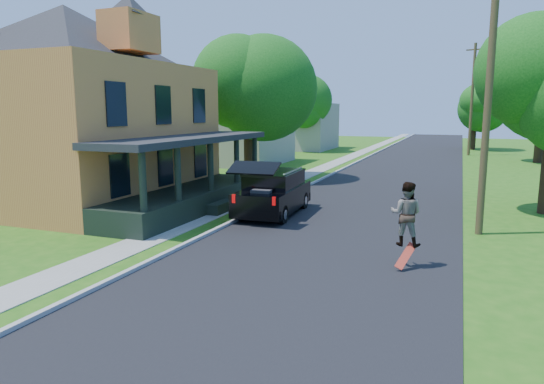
% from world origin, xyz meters
% --- Properties ---
extents(ground, '(140.00, 140.00, 0.00)m').
position_xyz_m(ground, '(0.00, 0.00, 0.00)').
color(ground, '#256013').
rests_on(ground, ground).
extents(street, '(8.00, 120.00, 0.02)m').
position_xyz_m(street, '(0.00, 20.00, 0.00)').
color(street, black).
rests_on(street, ground).
extents(curb, '(0.15, 120.00, 0.12)m').
position_xyz_m(curb, '(-4.05, 20.00, 0.00)').
color(curb, '#A5A49F').
rests_on(curb, ground).
extents(sidewalk, '(1.30, 120.00, 0.03)m').
position_xyz_m(sidewalk, '(-5.60, 20.00, 0.00)').
color(sidewalk, gray).
rests_on(sidewalk, ground).
extents(front_walk, '(6.50, 1.20, 0.03)m').
position_xyz_m(front_walk, '(-9.50, 6.00, 0.00)').
color(front_walk, gray).
rests_on(front_walk, ground).
extents(main_house, '(15.56, 15.56, 10.10)m').
position_xyz_m(main_house, '(-12.80, 5.99, 4.92)').
color(main_house, '#E68D43').
rests_on(main_house, ground).
extents(neighbor_house_mid, '(12.78, 12.78, 8.30)m').
position_xyz_m(neighbor_house_mid, '(-13.50, 24.00, 4.19)').
color(neighbor_house_mid, gray).
rests_on(neighbor_house_mid, ground).
extents(neighbor_house_far, '(12.78, 12.78, 8.30)m').
position_xyz_m(neighbor_house_far, '(-13.50, 40.00, 4.19)').
color(neighbor_house_far, gray).
rests_on(neighbor_house_far, ground).
extents(black_suv, '(2.16, 5.11, 2.34)m').
position_xyz_m(black_suv, '(-3.20, 6.46, 0.90)').
color(black_suv, black).
rests_on(black_suv, ground).
extents(skateboarder, '(0.88, 0.71, 1.73)m').
position_xyz_m(skateboarder, '(2.50, 1.50, 1.45)').
color(skateboarder, black).
rests_on(skateboarder, ground).
extents(skateboard, '(0.51, 0.57, 0.66)m').
position_xyz_m(skateboard, '(2.57, 1.17, 0.36)').
color(skateboard, '#AE210E').
rests_on(skateboard, ground).
extents(tree_left_mid, '(8.19, 7.95, 9.26)m').
position_xyz_m(tree_left_mid, '(-8.43, 15.70, 5.79)').
color(tree_left_mid, black).
rests_on(tree_left_mid, ground).
extents(tree_left_far, '(6.22, 5.98, 7.72)m').
position_xyz_m(tree_left_far, '(-11.04, 36.88, 5.09)').
color(tree_left_far, black).
rests_on(tree_left_far, ground).
extents(tree_right_mid, '(7.71, 7.94, 9.84)m').
position_xyz_m(tree_right_mid, '(9.65, 33.07, 6.55)').
color(tree_right_mid, black).
rests_on(tree_right_mid, ground).
extents(tree_right_far, '(6.22, 6.37, 7.77)m').
position_xyz_m(tree_right_far, '(4.97, 45.70, 4.97)').
color(tree_right_far, black).
rests_on(tree_right_far, ground).
extents(utility_pole_near, '(1.46, 0.54, 9.05)m').
position_xyz_m(utility_pole_near, '(4.50, 6.00, 4.66)').
color(utility_pole_near, '#483921').
rests_on(utility_pole_near, ground).
extents(utility_pole_far, '(1.58, 0.54, 10.36)m').
position_xyz_m(utility_pole_far, '(4.50, 38.26, 5.33)').
color(utility_pole_far, '#483921').
rests_on(utility_pole_far, ground).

